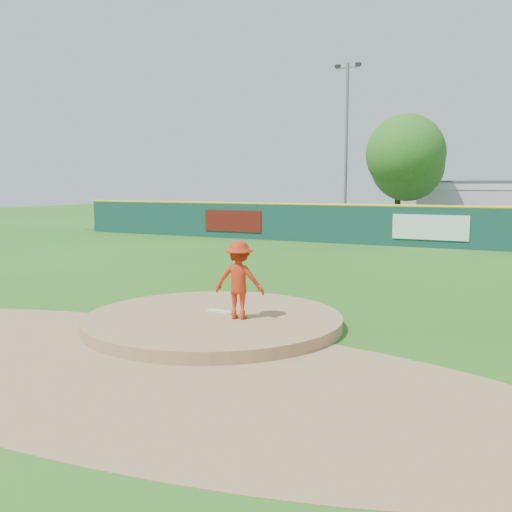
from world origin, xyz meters
The scene contains 11 objects.
ground centered at (0.00, 0.00, 0.00)m, with size 120.00×120.00×0.00m, color #286B19.
pitchers_mound centered at (0.00, 0.00, 0.00)m, with size 5.50×5.50×0.50m, color #9E774C.
pitching_rubber centered at (0.00, 0.30, 0.27)m, with size 0.60×0.15×0.04m, color white.
infield_dirt_arc centered at (0.00, -3.00, 0.01)m, with size 15.40×15.40×0.01m, color #9E774C.
parking_lot centered at (0.00, 27.00, 0.01)m, with size 44.00×16.00×0.02m, color #38383A.
pitcher centered at (0.64, -0.02, 1.06)m, with size 1.05×0.60×1.62m, color red.
fence_banners centered at (-4.19, 17.92, 1.00)m, with size 14.49×0.04×1.20m.
playground_slide centered at (-11.26, 21.46, 0.75)m, with size 0.95×2.67×1.47m.
outfield_fence centered at (0.00, 18.00, 1.09)m, with size 40.00×0.14×2.07m.
deciduous_tree centered at (-2.00, 25.00, 4.55)m, with size 5.60×5.60×7.36m.
light_pole_left centered at (-6.00, 27.00, 6.05)m, with size 1.75×0.25×11.00m.
Camera 1 is at (6.25, -10.22, 3.01)m, focal length 40.00 mm.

